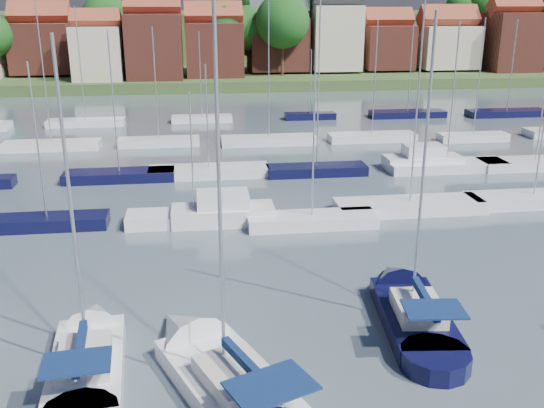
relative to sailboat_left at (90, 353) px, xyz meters
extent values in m
plane|color=#3F4C56|center=(11.81, 36.15, -0.36)|extent=(260.00, 260.00, 0.00)
cube|color=silver|center=(0.10, -1.20, -0.11)|extent=(3.39, 7.04, 1.20)
cone|color=silver|center=(-0.25, 3.05, -0.11)|extent=(3.11, 3.54, 2.84)
cube|color=beige|center=(0.14, -1.68, 0.84)|extent=(2.22, 3.00, 0.70)
cylinder|color=#B2B2B7|center=(0.06, -0.73, 6.81)|extent=(0.14, 0.14, 12.64)
cylinder|color=#B2B2B7|center=(0.21, -2.62, 1.69)|extent=(0.41, 3.79, 0.10)
cube|color=#102350|center=(0.21, -2.62, 1.84)|extent=(0.59, 3.62, 0.35)
cube|color=#102350|center=(0.31, -3.85, 1.99)|extent=(2.55, 1.90, 0.08)
cube|color=silver|center=(5.80, -3.22, -0.11)|extent=(6.13, 8.61, 1.20)
cone|color=silver|center=(3.88, 1.36, -0.11)|extent=(4.55, 4.85, 3.31)
cube|color=beige|center=(6.02, -3.73, 0.84)|extent=(3.42, 3.95, 0.70)
cylinder|color=#B2B2B7|center=(5.59, -2.71, 7.85)|extent=(0.14, 0.14, 14.72)
cylinder|color=#B2B2B7|center=(6.44, -4.75, 1.69)|extent=(1.80, 4.11, 0.10)
cube|color=#102350|center=(6.44, -4.75, 1.84)|extent=(1.90, 3.98, 0.35)
cube|color=#102350|center=(7.00, -6.07, 1.99)|extent=(3.37, 2.92, 0.08)
cube|color=black|center=(14.68, 1.03, -0.11)|extent=(3.64, 7.30, 1.20)
cone|color=black|center=(15.13, 5.40, -0.11)|extent=(3.27, 3.71, 2.93)
cylinder|color=black|center=(14.32, -2.47, -0.11)|extent=(3.22, 3.22, 1.20)
cube|color=beige|center=(14.63, 0.54, 0.84)|extent=(2.34, 3.13, 0.70)
cylinder|color=#B2B2B7|center=(14.73, 1.51, 7.16)|extent=(0.14, 0.14, 13.33)
cylinder|color=#B2B2B7|center=(14.53, -0.43, 1.69)|extent=(0.50, 3.90, 0.10)
cube|color=#102350|center=(14.53, -0.43, 1.84)|extent=(0.68, 3.73, 0.35)
cube|color=#102350|center=(14.40, -1.70, 1.99)|extent=(2.66, 2.01, 0.08)
sphere|color=#D85914|center=(14.78, 2.84, -0.36)|extent=(0.43, 0.43, 0.43)
cube|color=black|center=(-5.30, 16.69, -0.01)|extent=(8.01, 2.24, 1.00)
cylinder|color=#B2B2B7|center=(-5.30, 16.69, 5.57)|extent=(0.12, 0.12, 10.16)
cube|color=silver|center=(4.54, 16.35, -0.01)|extent=(9.22, 2.58, 1.00)
cylinder|color=#B2B2B7|center=(4.54, 16.35, 4.58)|extent=(0.12, 0.12, 8.18)
cube|color=silver|center=(12.44, 14.76, -0.01)|extent=(8.78, 2.46, 1.00)
cylinder|color=#B2B2B7|center=(12.44, 14.76, 6.02)|extent=(0.12, 0.12, 11.06)
cube|color=silver|center=(20.04, 16.81, -0.01)|extent=(10.79, 3.02, 1.00)
cylinder|color=#B2B2B7|center=(20.04, 16.81, 7.93)|extent=(0.12, 0.12, 14.87)
cube|color=silver|center=(29.79, 17.17, -0.01)|extent=(10.13, 2.84, 1.00)
cylinder|color=#B2B2B7|center=(29.79, 17.17, 5.29)|extent=(0.12, 0.12, 9.59)
cube|color=silver|center=(6.50, 16.15, 0.14)|extent=(7.00, 2.60, 1.40)
cube|color=silver|center=(6.50, 16.15, 1.24)|extent=(3.50, 2.20, 1.30)
cube|color=black|center=(-1.74, 27.78, -0.01)|extent=(9.30, 2.60, 1.00)
cylinder|color=#B2B2B7|center=(-1.74, 27.78, 6.23)|extent=(0.12, 0.12, 11.48)
cube|color=silver|center=(5.87, 28.16, -0.01)|extent=(10.40, 2.91, 1.00)
cylinder|color=#B2B2B7|center=(5.87, 28.16, 4.88)|extent=(0.12, 0.12, 8.77)
cube|color=black|center=(15.29, 27.43, -0.01)|extent=(8.80, 2.46, 1.00)
cylinder|color=#B2B2B7|center=(15.29, 27.43, 7.66)|extent=(0.12, 0.12, 14.33)
cube|color=silver|center=(27.20, 27.31, -0.01)|extent=(10.73, 3.00, 1.00)
cylinder|color=#B2B2B7|center=(27.20, 27.31, 6.56)|extent=(0.12, 0.12, 12.14)
cube|color=silver|center=(35.63, 27.11, -0.01)|extent=(10.48, 2.93, 1.00)
cylinder|color=#B2B2B7|center=(35.63, 27.11, 5.63)|extent=(0.12, 0.12, 10.28)
cube|color=silver|center=(25.27, 28.15, 0.14)|extent=(7.00, 2.60, 1.40)
cube|color=silver|center=(25.27, 28.15, 1.24)|extent=(3.50, 2.20, 1.30)
cube|color=silver|center=(-9.91, 40.36, -0.01)|extent=(9.71, 2.72, 1.00)
cylinder|color=#B2B2B7|center=(-9.91, 40.36, 7.93)|extent=(0.12, 0.12, 14.88)
cube|color=silver|center=(0.97, 40.66, -0.01)|extent=(8.49, 2.38, 1.00)
cylinder|color=#B2B2B7|center=(0.97, 40.66, 6.15)|extent=(0.12, 0.12, 11.31)
cube|color=silver|center=(12.60, 39.92, -0.01)|extent=(10.16, 2.85, 1.00)
cylinder|color=#B2B2B7|center=(12.60, 39.92, 7.79)|extent=(0.12, 0.12, 14.59)
cube|color=silver|center=(23.98, 40.04, -0.01)|extent=(9.53, 2.67, 1.00)
cylinder|color=#B2B2B7|center=(23.98, 40.04, 6.45)|extent=(0.12, 0.12, 11.91)
cube|color=silver|center=(34.96, 38.65, -0.01)|extent=(7.62, 2.13, 1.00)
cylinder|color=#B2B2B7|center=(34.96, 38.65, 6.56)|extent=(0.12, 0.12, 12.13)
cube|color=silver|center=(-8.45, 52.70, -0.01)|extent=(9.24, 2.59, 1.00)
cylinder|color=#B2B2B7|center=(-8.45, 52.70, 7.08)|extent=(0.12, 0.12, 13.17)
cube|color=silver|center=(5.72, 53.45, -0.01)|extent=(7.57, 2.12, 1.00)
cylinder|color=#B2B2B7|center=(5.72, 53.45, 5.61)|extent=(0.12, 0.12, 10.24)
cube|color=black|center=(19.69, 53.62, -0.01)|extent=(6.58, 1.84, 1.00)
cylinder|color=#B2B2B7|center=(19.69, 53.62, 4.50)|extent=(0.12, 0.12, 8.01)
cube|color=black|center=(32.75, 53.55, -0.01)|extent=(9.92, 2.78, 1.00)
cylinder|color=#B2B2B7|center=(32.75, 53.55, 5.95)|extent=(0.12, 0.12, 10.92)
cube|color=black|center=(46.09, 52.51, -0.01)|extent=(10.55, 2.95, 1.00)
cylinder|color=#B2B2B7|center=(46.09, 52.51, 6.25)|extent=(0.12, 0.12, 11.51)
cube|color=#40562B|center=(11.81, 113.15, -0.06)|extent=(200.00, 70.00, 3.00)
cube|color=#40562B|center=(11.81, 138.15, 4.64)|extent=(200.00, 60.00, 14.00)
cube|color=brown|center=(-21.84, 93.93, 6.21)|extent=(10.37, 9.97, 8.73)
cube|color=brown|center=(-21.84, 93.93, 11.84)|extent=(10.57, 5.13, 5.13)
cube|color=beige|center=(-10.94, 85.15, 5.72)|extent=(8.09, 8.80, 8.96)
cube|color=brown|center=(-10.94, 85.15, 11.19)|extent=(8.25, 4.00, 4.00)
cube|color=brown|center=(-1.54, 86.08, 6.73)|extent=(9.36, 10.17, 10.97)
cube|color=brown|center=(-1.54, 86.08, 13.36)|extent=(9.54, 4.63, 4.63)
cube|color=brown|center=(8.76, 87.80, 5.95)|extent=(9.90, 8.56, 9.42)
cube|color=brown|center=(8.76, 87.80, 11.88)|extent=(10.10, 4.90, 4.90)
cube|color=brown|center=(20.90, 92.79, 6.59)|extent=(10.59, 8.93, 9.49)
cube|color=#383A42|center=(20.90, 92.79, 12.63)|extent=(10.80, 5.24, 5.24)
cube|color=beige|center=(31.52, 91.94, 7.67)|extent=(9.01, 8.61, 11.65)
cube|color=brown|center=(41.98, 93.14, 5.84)|extent=(9.10, 9.34, 8.00)
cube|color=brown|center=(41.98, 93.14, 10.96)|extent=(9.28, 4.50, 4.50)
cube|color=beige|center=(53.76, 92.74, 5.78)|extent=(10.86, 9.59, 7.88)
cube|color=brown|center=(53.76, 92.74, 11.05)|extent=(11.07, 5.37, 5.37)
cube|color=brown|center=(65.56, 90.06, 6.73)|extent=(9.18, 9.96, 10.97)
cube|color=brown|center=(65.56, 90.06, 13.34)|extent=(9.36, 4.54, 4.54)
cylinder|color=#382619|center=(68.58, 111.66, 8.15)|extent=(0.50, 0.50, 4.47)
sphere|color=#205A1C|center=(68.58, 111.66, 14.22)|extent=(8.18, 8.18, 8.18)
cylinder|color=#382619|center=(15.27, 92.08, 3.47)|extent=(0.50, 0.50, 4.46)
sphere|color=#205A1C|center=(15.27, 92.08, 9.52)|extent=(8.15, 8.15, 8.15)
cylinder|color=#382619|center=(27.03, 109.82, 8.22)|extent=(0.50, 0.50, 5.15)
cylinder|color=#382619|center=(-1.74, 112.46, 8.32)|extent=(0.50, 0.50, 4.56)
sphere|color=#205A1C|center=(-1.74, 112.46, 14.51)|extent=(8.34, 8.34, 8.34)
cylinder|color=#382619|center=(-11.43, 101.39, 3.82)|extent=(0.50, 0.50, 5.15)
sphere|color=#205A1C|center=(-11.43, 101.39, 10.81)|extent=(9.42, 9.42, 9.42)
cylinder|color=#382619|center=(-26.87, 103.47, 6.40)|extent=(0.50, 0.50, 3.42)
sphere|color=#205A1C|center=(-26.87, 103.47, 11.04)|extent=(6.26, 6.26, 6.26)
cylinder|color=#382619|center=(25.56, 100.85, 3.13)|extent=(0.50, 0.50, 3.77)
sphere|color=#205A1C|center=(25.56, 100.85, 8.24)|extent=(6.89, 6.89, 6.89)
cylinder|color=#382619|center=(20.85, 87.09, 3.85)|extent=(0.50, 0.50, 5.21)
sphere|color=#205A1C|center=(20.85, 87.09, 10.93)|extent=(9.53, 9.53, 9.53)
cylinder|color=#382619|center=(73.74, 97.77, 2.73)|extent=(0.50, 0.50, 2.97)
sphere|color=#205A1C|center=(73.74, 97.77, 6.77)|extent=(5.44, 5.44, 5.44)
cylinder|color=#382619|center=(10.66, 89.90, 3.66)|extent=(0.50, 0.50, 4.84)
sphere|color=#205A1C|center=(10.66, 89.90, 10.23)|extent=(8.85, 8.85, 8.85)
cylinder|color=#382619|center=(64.49, 111.86, 7.81)|extent=(0.50, 0.50, 3.72)
sphere|color=#205A1C|center=(64.49, 111.86, 12.85)|extent=(6.80, 6.80, 6.80)
cylinder|color=#382619|center=(65.86, 90.27, 3.27)|extent=(0.50, 0.50, 4.05)
sphere|color=#205A1C|center=(65.86, 90.27, 8.76)|extent=(7.40, 7.40, 7.40)
cylinder|color=#382619|center=(18.64, 109.44, 7.55)|extent=(0.50, 0.50, 3.93)
sphere|color=#205A1C|center=(18.64, 109.44, 12.89)|extent=(7.19, 7.19, 7.19)
cylinder|color=#382619|center=(42.46, 96.32, 3.15)|extent=(0.50, 0.50, 3.82)
sphere|color=#205A1C|center=(42.46, 96.32, 8.34)|extent=(6.99, 6.99, 6.99)
cylinder|color=#382619|center=(-5.64, 89.27, 2.98)|extent=(0.50, 0.50, 3.48)
sphere|color=#205A1C|center=(-5.64, 89.27, 7.71)|extent=(6.37, 6.37, 6.37)
cylinder|color=#382619|center=(69.32, 98.96, 2.73)|extent=(0.50, 0.50, 2.99)
sphere|color=#205A1C|center=(69.32, 98.96, 6.79)|extent=(5.46, 5.46, 5.46)
cylinder|color=#382619|center=(15.41, 95.19, 2.87)|extent=(0.50, 0.50, 3.25)
sphere|color=#205A1C|center=(15.41, 95.19, 7.27)|extent=(5.94, 5.94, 5.94)
cylinder|color=#382619|center=(8.75, 96.88, 2.73)|extent=(0.50, 0.50, 2.98)
sphere|color=#205A1C|center=(8.75, 96.88, 6.78)|extent=(5.46, 5.46, 5.46)
cylinder|color=#382619|center=(76.47, 117.89, 9.00)|extent=(0.50, 0.50, 4.29)
camera|label=1|loc=(4.84, -23.14, 14.15)|focal=40.00mm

